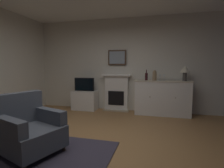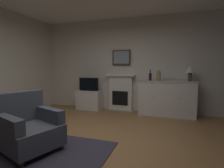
{
  "view_description": "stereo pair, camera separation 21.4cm",
  "coord_description": "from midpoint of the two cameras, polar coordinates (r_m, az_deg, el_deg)",
  "views": [
    {
      "loc": [
        1.02,
        -2.55,
        1.33
      ],
      "look_at": [
        0.18,
        0.69,
        1.0
      ],
      "focal_mm": 28.28,
      "sensor_mm": 36.0,
      "label": 1
    },
    {
      "loc": [
        1.23,
        -2.49,
        1.33
      ],
      "look_at": [
        0.18,
        0.69,
        1.0
      ],
      "focal_mm": 28.28,
      "sensor_mm": 36.0,
      "label": 2
    }
  ],
  "objects": [
    {
      "name": "tv_set",
      "position": [
        5.47,
        -6.43,
        -0.07
      ],
      "size": [
        0.62,
        0.07,
        0.4
      ],
      "color": "black",
      "rests_on": "tv_cabinet"
    },
    {
      "name": "tv_cabinet",
      "position": [
        5.56,
        -6.27,
        -5.13
      ],
      "size": [
        0.75,
        0.42,
        0.59
      ],
      "color": "white",
      "rests_on": "ground_plane"
    },
    {
      "name": "vase_decorative",
      "position": [
        4.91,
        16.04,
        2.66
      ],
      "size": [
        0.11,
        0.11,
        0.28
      ],
      "color": "#9E7F5B",
      "rests_on": "sideboard_cabinet"
    },
    {
      "name": "wine_glass_center",
      "position": [
        4.99,
        19.02,
        2.41
      ],
      "size": [
        0.07,
        0.07,
        0.16
      ],
      "color": "silver",
      "rests_on": "sideboard_cabinet"
    },
    {
      "name": "table_lamp",
      "position": [
        4.99,
        25.05,
        4.0
      ],
      "size": [
        0.26,
        0.26,
        0.4
      ],
      "color": "#4C4742",
      "rests_on": "sideboard_cabinet"
    },
    {
      "name": "fireplace_unit",
      "position": [
        5.35,
        3.99,
        -2.78
      ],
      "size": [
        0.87,
        0.3,
        1.1
      ],
      "color": "white",
      "rests_on": "ground_plane"
    },
    {
      "name": "sideboard_cabinet",
      "position": [
        5.02,
        18.38,
        -4.41
      ],
      "size": [
        1.49,
        0.49,
        0.95
      ],
      "color": "white",
      "rests_on": "ground_plane"
    },
    {
      "name": "wine_bottle",
      "position": [
        4.93,
        13.48,
        2.36
      ],
      "size": [
        0.08,
        0.08,
        0.29
      ],
      "color": "#331419",
      "rests_on": "sideboard_cabinet"
    },
    {
      "name": "armchair",
      "position": [
        3.1,
        -23.63,
        -12.68
      ],
      "size": [
        1.01,
        0.98,
        0.92
      ],
      "color": "#474C56",
      "rests_on": "ground_plane"
    },
    {
      "name": "framed_picture",
      "position": [
        5.34,
        4.19,
        8.53
      ],
      "size": [
        0.55,
        0.04,
        0.45
      ],
      "color": "#473323"
    },
    {
      "name": "wall_rear",
      "position": [
        5.38,
        6.22,
        6.17
      ],
      "size": [
        5.56,
        0.06,
        2.77
      ],
      "primitive_type": "cube",
      "color": "silver",
      "rests_on": "ground_plane"
    },
    {
      "name": "ground_plane",
      "position": [
        3.09,
        -5.56,
        -20.98
      ],
      "size": [
        5.56,
        5.54,
        0.1
      ],
      "primitive_type": "cube",
      "color": "#9E7042",
      "rests_on": "ground"
    },
    {
      "name": "area_rug",
      "position": [
        3.08,
        -21.71,
        -20.21
      ],
      "size": [
        2.19,
        1.54,
        0.02
      ],
      "primitive_type": "cube",
      "color": "#383342",
      "rests_on": "ground_plane"
    },
    {
      "name": "wine_glass_left",
      "position": [
        4.96,
        17.75,
        2.43
      ],
      "size": [
        0.07,
        0.07,
        0.16
      ],
      "color": "silver",
      "rests_on": "sideboard_cabinet"
    }
  ]
}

